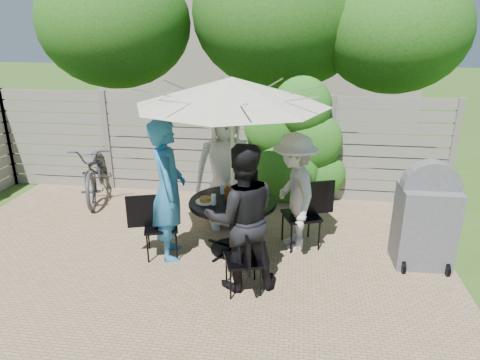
# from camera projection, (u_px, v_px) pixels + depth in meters

# --- Properties ---
(backyard_envelope) EXTENTS (60.00, 60.00, 5.00)m
(backyard_envelope) POSITION_uv_depth(u_px,v_px,m) (260.00, 36.00, 13.78)
(backyard_envelope) COLOR #31531A
(backyard_envelope) RESTS_ON ground
(patio_table) EXTENTS (1.41, 1.41, 0.75)m
(patio_table) POSITION_uv_depth(u_px,v_px,m) (233.00, 216.00, 5.72)
(patio_table) COLOR black
(patio_table) RESTS_ON ground
(umbrella) EXTENTS (3.00, 3.00, 2.35)m
(umbrella) POSITION_uv_depth(u_px,v_px,m) (232.00, 91.00, 5.16)
(umbrella) COLOR silver
(umbrella) RESTS_ON ground
(chair_back) EXTENTS (0.51, 0.67, 0.87)m
(chair_back) POSITION_uv_depth(u_px,v_px,m) (225.00, 206.00, 6.71)
(chair_back) COLOR black
(chair_back) RESTS_ON ground
(person_back) EXTENTS (1.04, 0.82, 1.87)m
(person_back) POSITION_uv_depth(u_px,v_px,m) (226.00, 168.00, 6.35)
(person_back) COLOR silver
(person_back) RESTS_ON ground
(chair_left) EXTENTS (0.68, 0.54, 0.89)m
(chair_left) POSITION_uv_depth(u_px,v_px,m) (161.00, 238.00, 5.68)
(chair_left) COLOR black
(chair_left) RESTS_ON ground
(person_left) EXTENTS (0.62, 0.78, 1.87)m
(person_left) POSITION_uv_depth(u_px,v_px,m) (168.00, 191.00, 5.47)
(person_left) COLOR teal
(person_left) RESTS_ON ground
(chair_front) EXTENTS (0.50, 0.63, 0.83)m
(chair_front) POSITION_uv_depth(u_px,v_px,m) (243.00, 273.00, 4.92)
(chair_front) COLOR black
(chair_front) RESTS_ON ground
(person_front) EXTENTS (1.00, 0.87, 1.75)m
(person_front) POSITION_uv_depth(u_px,v_px,m) (242.00, 218.00, 4.83)
(person_front) COLOR black
(person_front) RESTS_ON ground
(chair_right) EXTENTS (0.73, 0.59, 0.95)m
(chair_right) POSITION_uv_depth(u_px,v_px,m) (302.00, 227.00, 5.93)
(chair_right) COLOR black
(chair_right) RESTS_ON ground
(person_right) EXTENTS (0.87, 1.18, 1.63)m
(person_right) POSITION_uv_depth(u_px,v_px,m) (294.00, 193.00, 5.73)
(person_right) COLOR silver
(person_right) RESTS_ON ground
(plate_back) EXTENTS (0.26, 0.26, 0.06)m
(plate_back) POSITION_uv_depth(u_px,v_px,m) (229.00, 189.00, 5.97)
(plate_back) COLOR white
(plate_back) RESTS_ON patio_table
(plate_left) EXTENTS (0.26, 0.26, 0.06)m
(plate_left) POSITION_uv_depth(u_px,v_px,m) (205.00, 200.00, 5.59)
(plate_left) COLOR white
(plate_left) RESTS_ON patio_table
(plate_front) EXTENTS (0.26, 0.26, 0.06)m
(plate_front) POSITION_uv_depth(u_px,v_px,m) (236.00, 210.00, 5.30)
(plate_front) COLOR white
(plate_front) RESTS_ON patio_table
(plate_right) EXTENTS (0.26, 0.26, 0.06)m
(plate_right) POSITION_uv_depth(u_px,v_px,m) (259.00, 197.00, 5.68)
(plate_right) COLOR white
(plate_right) RESTS_ON patio_table
(plate_extra) EXTENTS (0.24, 0.24, 0.06)m
(plate_extra) POSITION_uv_depth(u_px,v_px,m) (250.00, 207.00, 5.38)
(plate_extra) COLOR white
(plate_extra) RESTS_ON patio_table
(glass_back) EXTENTS (0.07, 0.07, 0.14)m
(glass_back) POSITION_uv_depth(u_px,v_px,m) (223.00, 189.00, 5.85)
(glass_back) COLOR silver
(glass_back) RESTS_ON patio_table
(glass_left) EXTENTS (0.07, 0.07, 0.14)m
(glass_left) POSITION_uv_depth(u_px,v_px,m) (214.00, 200.00, 5.49)
(glass_left) COLOR silver
(glass_left) RESTS_ON patio_table
(glass_front) EXTENTS (0.07, 0.07, 0.14)m
(glass_front) POSITION_uv_depth(u_px,v_px,m) (243.00, 203.00, 5.39)
(glass_front) COLOR silver
(glass_front) RESTS_ON patio_table
(glass_right) EXTENTS (0.07, 0.07, 0.14)m
(glass_right) POSITION_uv_depth(u_px,v_px,m) (251.00, 192.00, 5.75)
(glass_right) COLOR silver
(glass_right) RESTS_ON patio_table
(syrup_jug) EXTENTS (0.09, 0.09, 0.16)m
(syrup_jug) POSITION_uv_depth(u_px,v_px,m) (228.00, 194.00, 5.66)
(syrup_jug) COLOR #59280C
(syrup_jug) RESTS_ON patio_table
(coffee_cup) EXTENTS (0.08, 0.08, 0.12)m
(coffee_cup) POSITION_uv_depth(u_px,v_px,m) (238.00, 190.00, 5.84)
(coffee_cup) COLOR #C6B293
(coffee_cup) RESTS_ON patio_table
(bicycle) EXTENTS (1.22, 2.03, 1.01)m
(bicycle) POSITION_uv_depth(u_px,v_px,m) (96.00, 170.00, 7.62)
(bicycle) COLOR #333338
(bicycle) RESTS_ON ground
(bbq_grill) EXTENTS (0.70, 0.54, 1.40)m
(bbq_grill) POSITION_uv_depth(u_px,v_px,m) (425.00, 219.00, 5.36)
(bbq_grill) COLOR slate
(bbq_grill) RESTS_ON ground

